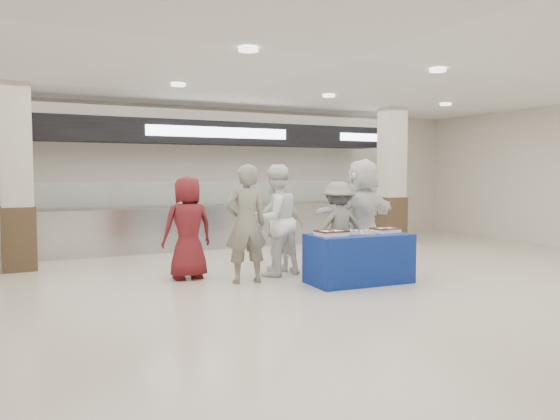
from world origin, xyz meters
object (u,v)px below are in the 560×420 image
sheet_cake_right (385,230)px  civilian_white (362,215)px  cupcake_tray (362,232)px  chef_tall (275,220)px  chef_short (280,228)px  sheet_cake_left (332,233)px  soldier_b (338,228)px  civilian_maroon (188,228)px  soldier_a (246,224)px  display_table (359,258)px

sheet_cake_right → civilian_white: civilian_white is taller
cupcake_tray → chef_tall: chef_tall is taller
sheet_cake_right → chef_short: chef_short is taller
sheet_cake_left → soldier_b: bearing=51.6°
civilian_maroon → soldier_a: bearing=134.3°
sheet_cake_right → cupcake_tray: size_ratio=0.90×
civilian_maroon → soldier_b: (2.35, -0.70, -0.05)m
chef_short → soldier_b: 0.98m
chef_tall → civilian_maroon: bearing=-26.3°
soldier_a → soldier_b: bearing=-174.1°
display_table → chef_short: chef_short is taller
cupcake_tray → civilian_white: size_ratio=0.25×
sheet_cake_left → chef_tall: (-0.40, 1.09, 0.11)m
display_table → chef_tall: chef_tall is taller
civilian_maroon → civilian_white: size_ratio=0.85×
sheet_cake_left → civilian_white: (1.11, 0.79, 0.16)m
display_table → chef_short: bearing=118.8°
chef_short → civilian_white: civilian_white is taller
soldier_a → display_table: bearing=159.6°
sheet_cake_right → chef_tall: chef_tall is taller
sheet_cake_left → cupcake_tray: (0.51, -0.04, -0.01)m
chef_short → cupcake_tray: bearing=119.2°
sheet_cake_right → soldier_b: bearing=117.4°
sheet_cake_right → chef_tall: 1.77m
sheet_cake_left → civilian_maroon: civilian_maroon is taller
sheet_cake_left → soldier_a: 1.31m
sheet_cake_right → cupcake_tray: sheet_cake_right is taller
cupcake_tray → civilian_maroon: size_ratio=0.29×
sheet_cake_right → chef_tall: size_ratio=0.24×
chef_tall → civilian_white: (1.51, -0.30, 0.05)m
soldier_b → civilian_white: (0.52, 0.05, 0.19)m
soldier_a → soldier_b: soldier_a is taller
civilian_maroon → chef_short: 1.58m
sheet_cake_left → chef_short: bearing=97.6°
cupcake_tray → chef_short: bearing=116.5°
soldier_b → sheet_cake_left: bearing=52.8°
soldier_a → civilian_maroon: bearing=-37.2°
soldier_b → soldier_a: bearing=0.4°
display_table → sheet_cake_right: size_ratio=3.59×
sheet_cake_right → soldier_a: bearing=159.1°
sheet_cake_right → civilian_white: 0.83m
civilian_maroon → soldier_a: soldier_a is taller
cupcake_tray → civilian_maroon: bearing=146.9°
chef_tall → soldier_b: (0.98, -0.35, -0.14)m
cupcake_tray → sheet_cake_left: bearing=175.6°
sheet_cake_left → soldier_a: (-1.06, 0.77, 0.11)m
sheet_cake_left → display_table: bearing=-2.4°
sheet_cake_left → chef_tall: 1.17m
chef_short → soldier_a: bearing=36.7°
civilian_white → chef_tall: bearing=-22.7°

